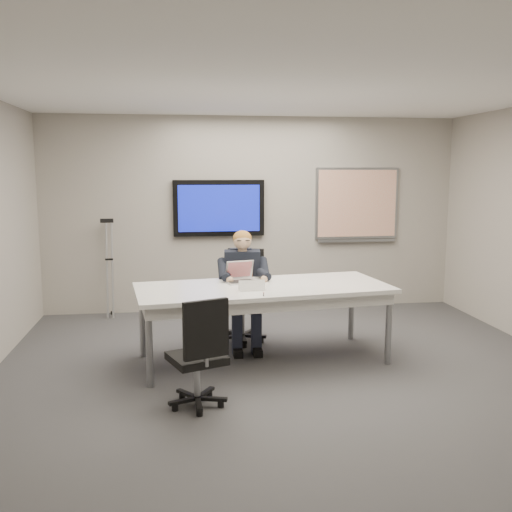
{
  "coord_description": "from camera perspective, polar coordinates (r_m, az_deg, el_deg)",
  "views": [
    {
      "loc": [
        -1.1,
        -5.2,
        2.04
      ],
      "look_at": [
        -0.26,
        0.79,
        1.13
      ],
      "focal_mm": 40.0,
      "sensor_mm": 36.0,
      "label": 1
    }
  ],
  "objects": [
    {
      "name": "floor",
      "position": [
        5.69,
        3.83,
        -12.42
      ],
      "size": [
        6.0,
        6.0,
        0.02
      ],
      "primitive_type": "cube",
      "color": "#3C3C3F",
      "rests_on": "ground"
    },
    {
      "name": "ceiling",
      "position": [
        5.37,
        4.14,
        16.71
      ],
      "size": [
        6.0,
        6.0,
        0.02
      ],
      "primitive_type": "cube",
      "color": "white",
      "rests_on": "wall_back"
    },
    {
      "name": "wall_back",
      "position": [
        8.3,
        -0.3,
        4.18
      ],
      "size": [
        6.0,
        0.02,
        2.8
      ],
      "primitive_type": "cube",
      "color": "#A6A096",
      "rests_on": "ground"
    },
    {
      "name": "wall_front",
      "position": [
        2.54,
        18.12,
        -6.46
      ],
      "size": [
        6.0,
        0.02,
        2.8
      ],
      "primitive_type": "cube",
      "color": "#A6A096",
      "rests_on": "ground"
    },
    {
      "name": "conference_table",
      "position": [
        6.08,
        0.7,
        -3.87
      ],
      "size": [
        2.78,
        1.43,
        0.82
      ],
      "rotation": [
        0.0,
        0.0,
        0.13
      ],
      "color": "white",
      "rests_on": "ground"
    },
    {
      "name": "tv_display",
      "position": [
        8.19,
        -3.73,
        4.8
      ],
      "size": [
        1.3,
        0.09,
        0.8
      ],
      "color": "black",
      "rests_on": "wall_back"
    },
    {
      "name": "whiteboard",
      "position": [
        8.6,
        10.05,
        5.08
      ],
      "size": [
        1.25,
        0.08,
        1.1
      ],
      "color": "gray",
      "rests_on": "wall_back"
    },
    {
      "name": "office_chair_far",
      "position": [
        6.87,
        -1.32,
        -5.7
      ],
      "size": [
        0.66,
        0.66,
        1.1
      ],
      "rotation": [
        0.0,
        0.0,
        -0.33
      ],
      "color": "black",
      "rests_on": "ground"
    },
    {
      "name": "office_chair_near",
      "position": [
        5.02,
        -5.73,
        -11.62
      ],
      "size": [
        0.61,
        0.61,
        0.99
      ],
      "rotation": [
        0.0,
        0.0,
        3.51
      ],
      "color": "black",
      "rests_on": "ground"
    },
    {
      "name": "seated_person",
      "position": [
        6.58,
        -1.2,
        -4.56
      ],
      "size": [
        0.44,
        0.75,
        1.35
      ],
      "rotation": [
        0.0,
        0.0,
        -0.1
      ],
      "color": "#212537",
      "rests_on": "office_chair_far"
    },
    {
      "name": "crutch",
      "position": [
        8.17,
        -14.43,
        -1.03
      ],
      "size": [
        0.39,
        0.57,
        1.46
      ],
      "primitive_type": null,
      "rotation": [
        -0.17,
        0.0,
        0.41
      ],
      "color": "#AEB1B6",
      "rests_on": "ground"
    },
    {
      "name": "laptop",
      "position": [
        6.28,
        -1.58,
        -2.08
      ],
      "size": [
        0.36,
        0.37,
        0.22
      ],
      "rotation": [
        0.0,
        0.0,
        0.24
      ],
      "color": "#B0B1B3",
      "rests_on": "conference_table"
    },
    {
      "name": "name_tent",
      "position": [
        5.83,
        -0.42,
        -2.94
      ],
      "size": [
        0.27,
        0.08,
        0.11
      ],
      "primitive_type": null,
      "rotation": [
        0.0,
        0.0,
        0.02
      ],
      "color": "white",
      "rests_on": "conference_table"
    },
    {
      "name": "pen",
      "position": [
        5.63,
        0.77,
        -3.84
      ],
      "size": [
        0.03,
        0.13,
        0.01
      ],
      "primitive_type": "cylinder",
      "rotation": [
        0.0,
        1.57,
        1.42
      ],
      "color": "black",
      "rests_on": "conference_table"
    }
  ]
}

